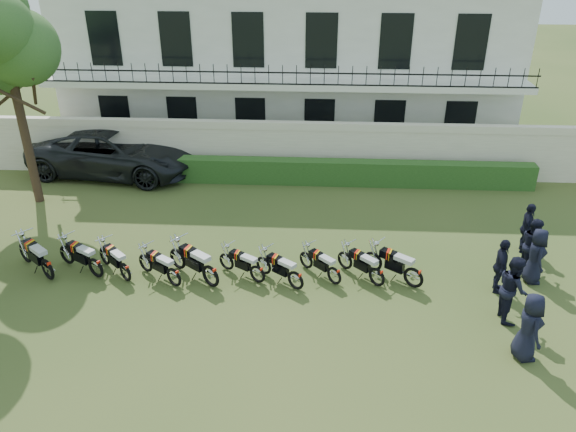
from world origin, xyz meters
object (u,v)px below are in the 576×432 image
object	(u,v)px
officer_0	(529,327)
motorcycle_3	(174,273)
tree_west_near	(5,40)
motorcycle_7	(334,272)
motorcycle_0	(47,265)
officer_5	(527,228)
motorcycle_6	(296,276)
officer_2	(501,266)
motorcycle_4	(210,271)
officer_1	(513,288)
suv	(114,152)
motorcycle_2	(125,268)
motorcycle_1	(95,263)
motorcycle_5	(257,270)
motorcycle_8	(377,273)
officer_4	(533,245)
officer_3	(536,256)
motorcycle_9	(414,273)

from	to	relation	value
officer_0	motorcycle_3	bearing A→B (deg)	68.81
tree_west_near	motorcycle_7	world-z (taller)	tree_west_near
motorcycle_0	officer_5	distance (m)	14.59
motorcycle_6	officer_2	bearing A→B (deg)	-50.53
motorcycle_4	officer_1	distance (m)	8.15
motorcycle_6	suv	size ratio (longest dim) A/B	0.22
motorcycle_0	motorcycle_7	bearing A→B (deg)	-49.22
motorcycle_2	motorcycle_6	world-z (taller)	motorcycle_2
motorcycle_0	motorcycle_6	world-z (taller)	motorcycle_0
officer_1	officer_2	bearing A→B (deg)	-1.83
tree_west_near	motorcycle_1	xyz separation A→B (m)	(4.03, -5.01, -5.40)
motorcycle_4	motorcycle_7	bearing A→B (deg)	-47.45
motorcycle_3	motorcycle_7	distance (m)	4.60
motorcycle_5	officer_2	xyz separation A→B (m)	(6.82, -0.02, 0.40)
motorcycle_8	motorcycle_1	bearing A→B (deg)	134.36
officer_4	motorcycle_4	bearing A→B (deg)	92.81
officer_0	officer_5	distance (m)	5.27
officer_3	motorcycle_5	bearing A→B (deg)	97.18
motorcycle_8	suv	world-z (taller)	suv
motorcycle_5	motorcycle_6	xyz separation A→B (m)	(1.12, -0.28, 0.02)
suv	officer_3	world-z (taller)	suv
officer_3	officer_4	bearing A→B (deg)	-7.21
motorcycle_9	officer_1	world-z (taller)	officer_1
motorcycle_8	suv	size ratio (longest dim) A/B	0.20
motorcycle_6	suv	xyz separation A→B (m)	(-7.88, 8.10, 0.50)
officer_0	officer_1	size ratio (longest dim) A/B	0.96
motorcycle_8	officer_5	bearing A→B (deg)	-20.97
motorcycle_5	suv	distance (m)	10.35
officer_4	motorcycle_3	bearing A→B (deg)	92.14
motorcycle_4	motorcycle_6	xyz separation A→B (m)	(2.43, 0.00, -0.08)
motorcycle_8	officer_2	xyz separation A→B (m)	(3.39, -0.05, 0.38)
suv	motorcycle_6	bearing A→B (deg)	-128.56
motorcycle_0	motorcycle_6	bearing A→B (deg)	-51.56
motorcycle_7	officer_0	bearing A→B (deg)	-77.76
motorcycle_5	officer_4	size ratio (longest dim) A/B	0.89
motorcycle_3	motorcycle_9	size ratio (longest dim) A/B	0.94
officer_5	motorcycle_5	bearing A→B (deg)	120.15
motorcycle_4	motorcycle_5	size ratio (longest dim) A/B	1.17
motorcycle_1	motorcycle_3	bearing A→B (deg)	-67.13
motorcycle_8	officer_2	distance (m)	3.41
motorcycle_8	officer_1	world-z (taller)	officer_1
motorcycle_8	suv	distance (m)	12.84
officer_2	officer_4	distance (m)	1.77
motorcycle_4	motorcycle_8	distance (m)	4.76
motorcycle_0	officer_0	world-z (taller)	officer_0
officer_2	officer_4	xyz separation A→B (m)	(1.27, 1.23, 0.02)
officer_2	motorcycle_7	bearing A→B (deg)	102.63
motorcycle_8	motorcycle_5	bearing A→B (deg)	134.66
motorcycle_9	officer_3	xyz separation A→B (m)	(3.50, 0.56, 0.35)
officer_3	motorcycle_3	bearing A→B (deg)	98.04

